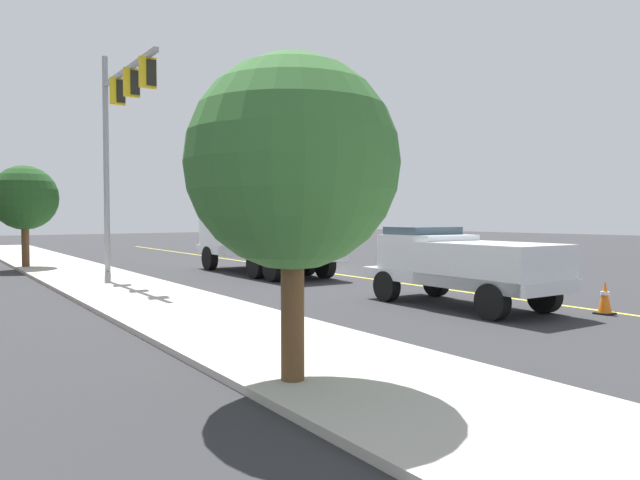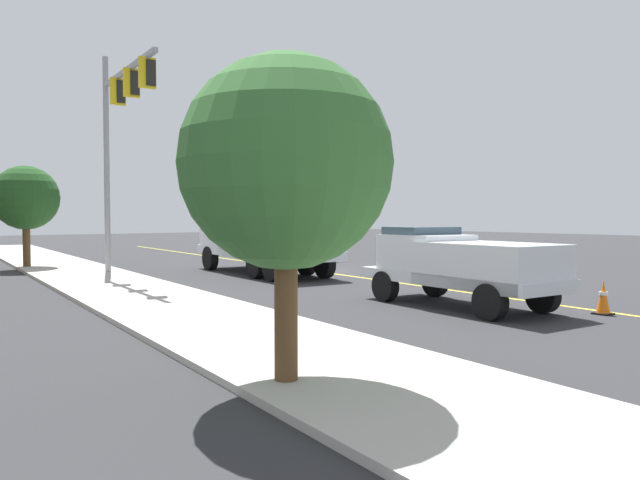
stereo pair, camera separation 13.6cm
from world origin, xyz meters
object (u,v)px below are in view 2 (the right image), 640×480
Objects in this scene: service_pickup_truck at (460,264)px; traffic_cone_mid_front at (433,277)px; passing_minivan at (295,242)px; traffic_cone_trailing at (265,256)px; traffic_cone_leading at (603,298)px; utility_bucket_truck at (262,234)px; traffic_cone_mid_rear at (327,264)px; traffic_signal_mast at (119,121)px.

traffic_cone_mid_front is at bearing -38.24° from service_pickup_truck.
passing_minivan is 5.59× the size of traffic_cone_trailing.
traffic_cone_trailing is at bearing -4.63° from traffic_cone_leading.
utility_bucket_truck is 9.51× the size of traffic_cone_mid_rear.
traffic_cone_mid_rear is (8.96, -2.69, -0.69)m from service_pickup_truck.
traffic_signal_mast is (-3.94, 10.85, 4.95)m from passing_minivan.
traffic_signal_mast is at bearing 35.75° from traffic_cone_mid_front.
traffic_signal_mast is (1.52, 5.28, 4.31)m from utility_bucket_truck.
passing_minivan is 6.02× the size of traffic_cone_mid_front.
traffic_cone_mid_rear is 1.00× the size of traffic_cone_trailing.
service_pickup_truck is at bearing 31.55° from traffic_cone_leading.
traffic_cone_leading is 11.88m from traffic_cone_mid_rear.
utility_bucket_truck is 10.97m from service_pickup_truck.
traffic_cone_mid_rear is (-7.43, 3.71, -0.54)m from passing_minivan.
traffic_cone_mid_front is at bearing -5.72° from traffic_cone_leading.
traffic_signal_mast is at bearing 109.98° from passing_minivan.
traffic_cone_trailing is (14.33, -3.16, -0.68)m from service_pickup_truck.
traffic_cone_mid_front reaches higher than traffic_cone_leading.
traffic_signal_mast is at bearing 22.08° from traffic_cone_leading.
service_pickup_truck is 14.06m from traffic_signal_mast.
service_pickup_truck is 17.60m from passing_minivan.
traffic_signal_mast is (9.45, 6.81, 5.52)m from traffic_cone_mid_front.
passing_minivan is 12.56m from traffic_signal_mast.
utility_bucket_truck reaches higher than passing_minivan.
traffic_cone_mid_front is 12.89m from traffic_signal_mast.
traffic_cone_leading is 17.27m from traffic_cone_trailing.
service_pickup_truck reaches higher than passing_minivan.
traffic_cone_trailing is (17.21, -1.39, 0.03)m from traffic_cone_leading.
traffic_signal_mast is at bearing 73.98° from utility_bucket_truck.
passing_minivan is at bearing -26.55° from traffic_cone_mid_rear.
passing_minivan is (5.46, -5.56, -0.64)m from utility_bucket_truck.
traffic_cone_mid_rear is at bearing 174.97° from traffic_cone_trailing.
traffic_cone_mid_rear is at bearing -116.00° from traffic_signal_mast.
service_pickup_truck is at bearing -160.34° from traffic_signal_mast.
traffic_cone_trailing reaches higher than traffic_cone_leading.
traffic_cone_mid_rear is 0.10× the size of traffic_signal_mast.
utility_bucket_truck is 9.48× the size of traffic_cone_trailing.
utility_bucket_truck is at bearing 145.60° from traffic_cone_trailing.
utility_bucket_truck is 2.95m from traffic_cone_mid_rear.
traffic_cone_trailing is at bearing -5.03° from traffic_cone_mid_rear.
traffic_cone_trailing is 0.10× the size of traffic_signal_mast.
utility_bucket_truck is 10.21× the size of traffic_cone_mid_front.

